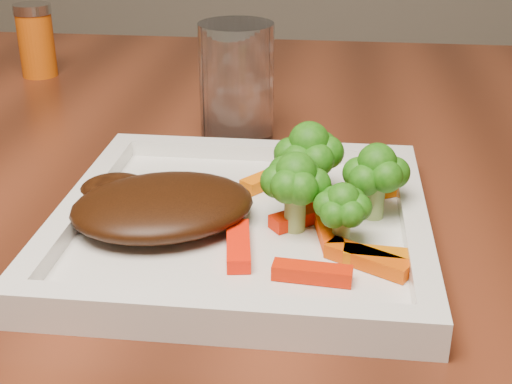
# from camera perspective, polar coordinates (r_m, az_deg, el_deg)

# --- Properties ---
(plate) EXTENTS (0.27, 0.27, 0.01)m
(plate) POSITION_cam_1_polar(r_m,az_deg,el_deg) (0.54, -1.06, -2.95)
(plate) COLOR white
(plate) RESTS_ON dining_table
(steak) EXTENTS (0.17, 0.15, 0.03)m
(steak) POSITION_cam_1_polar(r_m,az_deg,el_deg) (0.53, -7.46, -1.11)
(steak) COLOR #341707
(steak) RESTS_ON plate
(broccoli_0) EXTENTS (0.07, 0.07, 0.07)m
(broccoli_0) POSITION_cam_1_polar(r_m,az_deg,el_deg) (0.56, 4.23, 2.73)
(broccoli_0) COLOR #2B5D0F
(broccoli_0) RESTS_ON plate
(broccoli_1) EXTENTS (0.06, 0.06, 0.06)m
(broccoli_1) POSITION_cam_1_polar(r_m,az_deg,el_deg) (0.53, 9.57, 1.14)
(broccoli_1) COLOR #387313
(broccoli_1) RESTS_ON plate
(broccoli_2) EXTENTS (0.06, 0.06, 0.06)m
(broccoli_2) POSITION_cam_1_polar(r_m,az_deg,el_deg) (0.49, 6.94, -1.25)
(broccoli_2) COLOR #226711
(broccoli_2) RESTS_ON plate
(broccoli_3) EXTENTS (0.07, 0.07, 0.06)m
(broccoli_3) POSITION_cam_1_polar(r_m,az_deg,el_deg) (0.51, 3.18, 0.08)
(broccoli_3) COLOR #417A14
(broccoli_3) RESTS_ON plate
(carrot_0) EXTENTS (0.05, 0.02, 0.01)m
(carrot_0) POSITION_cam_1_polar(r_m,az_deg,el_deg) (0.46, 4.51, -6.46)
(carrot_0) COLOR red
(carrot_0) RESTS_ON plate
(carrot_1) EXTENTS (0.06, 0.04, 0.01)m
(carrot_1) POSITION_cam_1_polar(r_m,az_deg,el_deg) (0.48, 8.94, -5.35)
(carrot_1) COLOR #CA4503
(carrot_1) RESTS_ON plate
(carrot_2) EXTENTS (0.02, 0.06, 0.01)m
(carrot_2) POSITION_cam_1_polar(r_m,az_deg,el_deg) (0.49, -1.43, -4.30)
(carrot_2) COLOR #FF1904
(carrot_2) RESTS_ON plate
(carrot_3) EXTENTS (0.06, 0.04, 0.01)m
(carrot_3) POSITION_cam_1_polar(r_m,az_deg,el_deg) (0.58, 9.19, 0.07)
(carrot_3) COLOR #D85F03
(carrot_3) RESTS_ON plate
(carrot_4) EXTENTS (0.05, 0.05, 0.01)m
(carrot_4) POSITION_cam_1_polar(r_m,az_deg,el_deg) (0.59, 1.08, 1.10)
(carrot_4) COLOR #ED6603
(carrot_4) RESTS_ON plate
(carrot_5) EXTENTS (0.02, 0.05, 0.01)m
(carrot_5) POSITION_cam_1_polar(r_m,az_deg,el_deg) (0.51, 5.78, -3.10)
(carrot_5) COLOR #EF3E03
(carrot_5) RESTS_ON plate
(carrot_6) EXTENTS (0.05, 0.05, 0.01)m
(carrot_6) POSITION_cam_1_polar(r_m,az_deg,el_deg) (0.53, 3.94, -1.91)
(carrot_6) COLOR red
(carrot_6) RESTS_ON plate
(spice_shaker) EXTENTS (0.06, 0.06, 0.09)m
(spice_shaker) POSITION_cam_1_polar(r_m,az_deg,el_deg) (0.97, -17.18, 11.51)
(spice_shaker) COLOR #C9520B
(spice_shaker) RESTS_ON dining_table
(drinking_glass) EXTENTS (0.09, 0.09, 0.12)m
(drinking_glass) POSITION_cam_1_polar(r_m,az_deg,el_deg) (0.69, -1.56, 8.47)
(drinking_glass) COLOR silver
(drinking_glass) RESTS_ON dining_table
(carrot_7) EXTENTS (0.06, 0.02, 0.01)m
(carrot_7) POSITION_cam_1_polar(r_m,az_deg,el_deg) (0.48, 10.34, -5.21)
(carrot_7) COLOR #CE6703
(carrot_7) RESTS_ON plate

